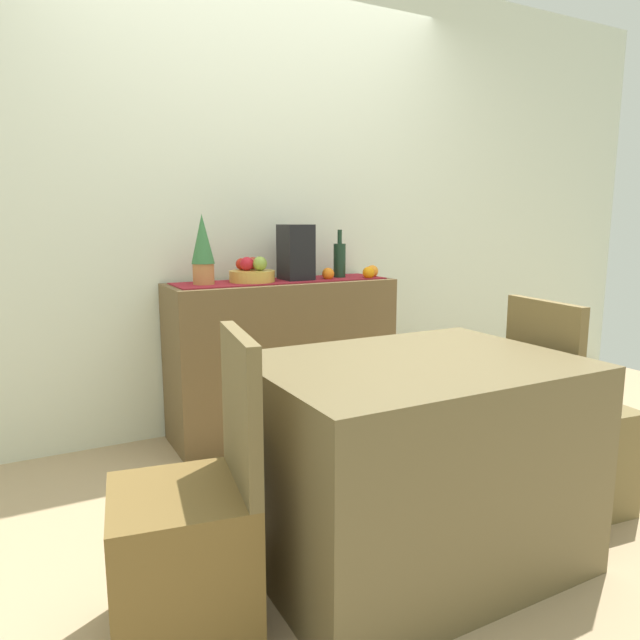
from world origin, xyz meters
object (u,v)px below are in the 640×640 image
at_px(sideboard_console, 283,357).
at_px(chair_near_window, 188,549).
at_px(wine_bottle, 340,260).
at_px(chair_by_corner, 567,447).
at_px(fruit_bowl, 252,276).
at_px(coffee_maker, 296,253).
at_px(potted_plant, 203,249).
at_px(dining_table, 413,461).

height_order(sideboard_console, chair_near_window, chair_near_window).
xyz_separation_m(wine_bottle, chair_by_corner, (0.31, -1.39, -0.72)).
bearing_deg(sideboard_console, chair_near_window, -123.90).
bearing_deg(fruit_bowl, coffee_maker, 0.00).
bearing_deg(potted_plant, sideboard_console, 0.00).
height_order(potted_plant, dining_table, potted_plant).
bearing_deg(chair_near_window, sideboard_console, 56.10).
bearing_deg(potted_plant, dining_table, -76.93).
distance_m(coffee_maker, dining_table, 1.55).
height_order(wine_bottle, potted_plant, potted_plant).
bearing_deg(fruit_bowl, sideboard_console, 0.00).
relative_size(sideboard_console, chair_by_corner, 1.42).
distance_m(sideboard_console, fruit_bowl, 0.51).
bearing_deg(coffee_maker, chair_by_corner, -66.66).
relative_size(wine_bottle, dining_table, 0.26).
bearing_deg(chair_near_window, coffee_maker, 53.69).
relative_size(fruit_bowl, chair_near_window, 0.28).
relative_size(wine_bottle, potted_plant, 0.77).
xyz_separation_m(wine_bottle, chair_near_window, (-1.31, -1.39, -0.72)).
relative_size(dining_table, chair_by_corner, 1.22).
bearing_deg(sideboard_console, chair_by_corner, -63.68).
xyz_separation_m(potted_plant, chair_by_corner, (1.13, -1.39, -0.80)).
bearing_deg(chair_near_window, potted_plant, 70.67).
xyz_separation_m(wine_bottle, potted_plant, (-0.82, 0.00, 0.08)).
height_order(potted_plant, chair_near_window, potted_plant).
bearing_deg(potted_plant, chair_near_window, -109.33).
bearing_deg(potted_plant, wine_bottle, -0.00).
distance_m(coffee_maker, chair_near_window, 1.89).
bearing_deg(wine_bottle, chair_by_corner, -77.25).
bearing_deg(potted_plant, coffee_maker, 0.00).
bearing_deg(dining_table, fruit_bowl, 92.18).
xyz_separation_m(sideboard_console, fruit_bowl, (-0.18, 0.00, 0.47)).
relative_size(coffee_maker, chair_by_corner, 0.35).
relative_size(sideboard_console, potted_plant, 3.46).
distance_m(sideboard_console, coffee_maker, 0.60).
height_order(fruit_bowl, coffee_maker, coffee_maker).
relative_size(fruit_bowl, dining_table, 0.23).
distance_m(fruit_bowl, wine_bottle, 0.55).
bearing_deg(chair_near_window, wine_bottle, 46.79).
xyz_separation_m(sideboard_console, coffee_maker, (0.09, 0.00, 0.60)).
distance_m(sideboard_console, potted_plant, 0.77).
xyz_separation_m(potted_plant, dining_table, (0.32, -1.39, -0.70)).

